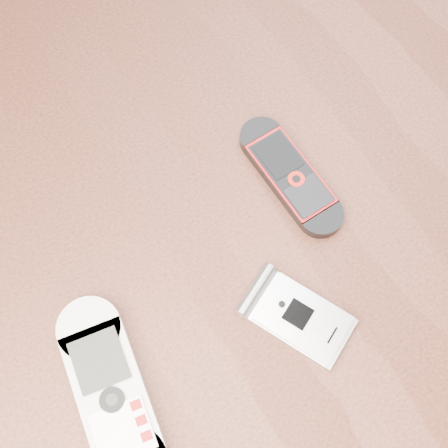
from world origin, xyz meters
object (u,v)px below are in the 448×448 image
table (220,265)px  nokia_white (111,393)px  motorola_razr (300,318)px  nokia_black_red (290,176)px

table → nokia_white: nokia_white is taller
nokia_white → motorola_razr: (0.17, -0.03, -0.00)m
nokia_white → motorola_razr: nokia_white is taller
table → nokia_black_red: size_ratio=8.59×
nokia_white → motorola_razr: 0.17m
table → nokia_black_red: 0.14m
table → motorola_razr: 0.16m
motorola_razr → nokia_black_red: bearing=34.0°
table → motorola_razr: size_ratio=12.02×
nokia_white → nokia_black_red: nokia_white is taller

